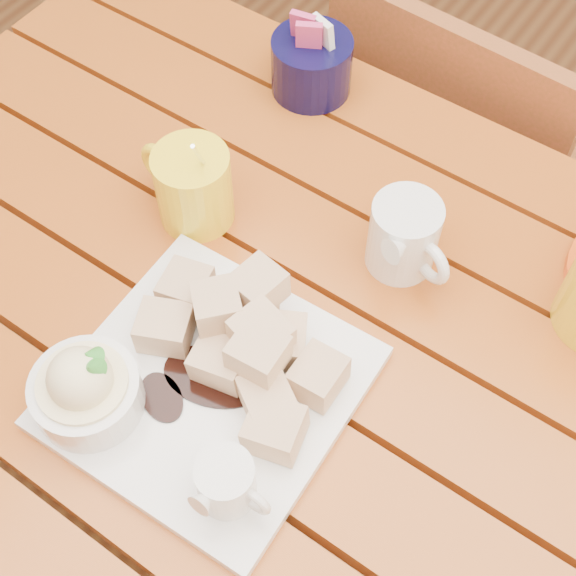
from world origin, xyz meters
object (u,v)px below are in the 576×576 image
Objects in this scene: dessert_plate at (189,379)px; chair_far at (451,168)px; coffee_mug_left at (192,185)px; table at (291,372)px.

dessert_plate is 0.75m from chair_far.
coffee_mug_left reaches higher than dessert_plate.
chair_far is (-0.05, 0.56, -0.19)m from table.
chair_far is (-0.01, 0.68, -0.33)m from dessert_plate.
table is 8.25× the size of coffee_mug_left.
coffee_mug_left reaches higher than chair_far.
dessert_plate is (-0.04, -0.12, 0.14)m from table.
dessert_plate is 0.23m from coffee_mug_left.
coffee_mug_left is 0.61m from chair_far.
coffee_mug_left is (-0.14, 0.19, 0.02)m from dessert_plate.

